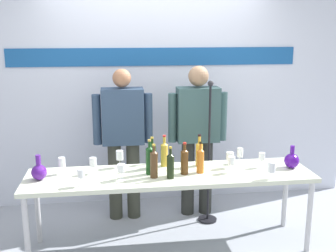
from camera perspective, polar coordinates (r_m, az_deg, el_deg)
The scene contains 26 objects.
ground_plane at distance 4.08m, azimuth 0.30°, elevation -16.30°, with size 10.00×10.00×0.00m, color #989DA9.
back_wall at distance 4.80m, azimuth -1.78°, elevation 7.09°, with size 4.67×0.11×3.00m.
display_table at distance 3.80m, azimuth 0.31°, elevation -7.35°, with size 2.60×0.63×0.73m.
decanter_blue_left at distance 3.77m, azimuth -17.38°, elevation -6.03°, with size 0.13×0.13×0.22m.
decanter_blue_right at distance 4.07m, azimuth 16.72°, elevation -4.56°, with size 0.14×0.14×0.22m.
presenter_left at distance 4.36m, azimuth -6.20°, elevation -1.23°, with size 0.62×0.22×1.62m.
presenter_right at distance 4.45m, azimuth 4.10°, elevation -0.66°, with size 0.64×0.22×1.64m.
wine_bottle_0 at distance 3.96m, azimuth 4.33°, elevation -3.69°, with size 0.07×0.07×0.31m.
wine_bottle_1 at distance 3.72m, azimuth -2.56°, elevation -4.59°, with size 0.07×0.07×0.32m.
wine_bottle_2 at distance 3.87m, azimuth -2.20°, elevation -3.99°, with size 0.07×0.07×0.31m.
wine_bottle_3 at distance 3.77m, azimuth 4.48°, elevation -4.66°, with size 0.07×0.07×0.29m.
wine_bottle_4 at distance 3.62m, azimuth 0.34°, elevation -5.38°, with size 0.06×0.06×0.29m.
wine_bottle_5 at distance 3.94m, azimuth -0.51°, elevation -3.75°, with size 0.07×0.07×0.30m.
wine_bottle_6 at distance 3.64m, azimuth -1.95°, elevation -5.14°, with size 0.07×0.07×0.31m.
wine_bottle_7 at distance 3.73m, azimuth 2.29°, elevation -4.76°, with size 0.07×0.07×0.30m.
wine_glass_left_0 at distance 3.52m, azimuth -11.91°, elevation -6.46°, with size 0.06×0.06×0.15m.
wine_glass_left_1 at distance 3.61m, azimuth -6.47°, elevation -5.82°, with size 0.07×0.07×0.14m.
wine_glass_left_2 at distance 3.93m, azimuth -6.68°, elevation -4.07°, with size 0.07×0.07×0.16m.
wine_glass_left_3 at distance 3.80m, azimuth -10.31°, elevation -4.96°, with size 0.06×0.06×0.15m.
wine_glass_left_4 at distance 3.85m, azimuth -14.42°, elevation -4.90°, with size 0.06×0.06×0.16m.
wine_glass_right_0 at distance 4.10m, azimuth 9.90°, elevation -3.68°, with size 0.06×0.06×0.15m.
wine_glass_right_1 at distance 4.01m, azimuth 12.81°, elevation -4.17°, with size 0.06×0.06×0.14m.
wine_glass_right_2 at distance 3.94m, azimuth 8.55°, elevation -4.17°, with size 0.07×0.07×0.15m.
wine_glass_right_3 at distance 3.81m, azimuth 8.78°, elevation -4.81°, with size 0.06×0.06×0.15m.
wine_glass_right_4 at distance 3.72m, azimuth 14.12°, elevation -5.58°, with size 0.07×0.07×0.15m.
microphone_stand at distance 4.40m, azimuth 5.59°, elevation -6.88°, with size 0.20×0.20×1.51m.
Camera 1 is at (-0.51, -3.52, 2.01)m, focal length 44.18 mm.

